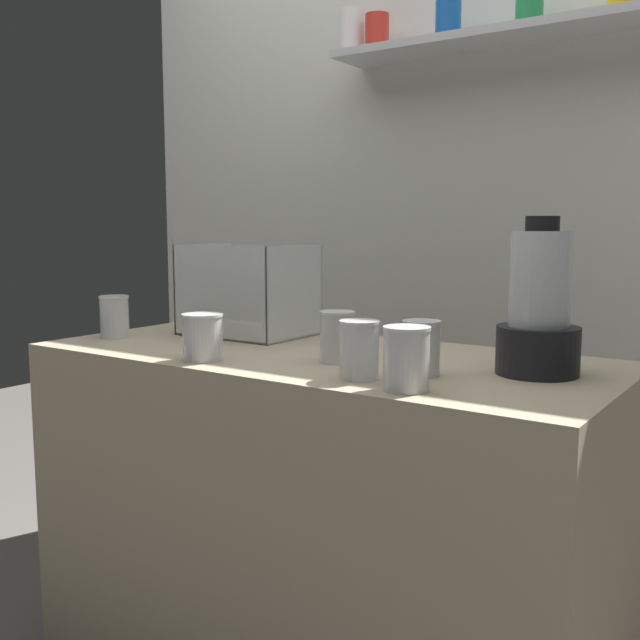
{
  "coord_description": "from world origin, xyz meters",
  "views": [
    {
      "loc": [
        0.99,
        -1.43,
        1.2
      ],
      "look_at": [
        0.0,
        0.0,
        0.98
      ],
      "focal_mm": 41.16,
      "sensor_mm": 36.0,
      "label": 1
    }
  ],
  "objects_px": {
    "juice_cup_pomegranate_left": "(203,340)",
    "juice_cup_mango_middle": "(337,340)",
    "blender_pitcher": "(539,313)",
    "juice_cup_carrot_far_left": "(114,318)",
    "juice_cup_orange_rightmost": "(406,363)",
    "juice_cup_beet_far_right": "(421,351)",
    "carrot_display_bin": "(248,307)",
    "juice_cup_mango_right": "(359,352)"
  },
  "relations": [
    {
      "from": "juice_cup_mango_middle",
      "to": "juice_cup_mango_right",
      "type": "bearing_deg",
      "value": -42.86
    },
    {
      "from": "juice_cup_carrot_far_left",
      "to": "juice_cup_mango_right",
      "type": "relative_size",
      "value": 0.98
    },
    {
      "from": "blender_pitcher",
      "to": "juice_cup_carrot_far_left",
      "type": "relative_size",
      "value": 2.81
    },
    {
      "from": "juice_cup_mango_middle",
      "to": "juice_cup_orange_rightmost",
      "type": "distance_m",
      "value": 0.31
    },
    {
      "from": "carrot_display_bin",
      "to": "juice_cup_carrot_far_left",
      "type": "xyz_separation_m",
      "value": [
        -0.27,
        -0.25,
        -0.03
      ]
    },
    {
      "from": "blender_pitcher",
      "to": "juice_cup_beet_far_right",
      "type": "distance_m",
      "value": 0.25
    },
    {
      "from": "juice_cup_pomegranate_left",
      "to": "carrot_display_bin",
      "type": "bearing_deg",
      "value": 115.26
    },
    {
      "from": "carrot_display_bin",
      "to": "juice_cup_orange_rightmost",
      "type": "bearing_deg",
      "value": -28.11
    },
    {
      "from": "juice_cup_pomegranate_left",
      "to": "juice_cup_beet_far_right",
      "type": "relative_size",
      "value": 0.94
    },
    {
      "from": "juice_cup_carrot_far_left",
      "to": "juice_cup_mango_middle",
      "type": "height_order",
      "value": "same"
    },
    {
      "from": "juice_cup_carrot_far_left",
      "to": "juice_cup_mango_middle",
      "type": "bearing_deg",
      "value": 3.24
    },
    {
      "from": "juice_cup_mango_middle",
      "to": "juice_cup_beet_far_right",
      "type": "xyz_separation_m",
      "value": [
        0.22,
        -0.03,
        0.0
      ]
    },
    {
      "from": "juice_cup_pomegranate_left",
      "to": "juice_cup_mango_middle",
      "type": "relative_size",
      "value": 0.92
    },
    {
      "from": "juice_cup_carrot_far_left",
      "to": "juice_cup_orange_rightmost",
      "type": "relative_size",
      "value": 0.96
    },
    {
      "from": "blender_pitcher",
      "to": "juice_cup_pomegranate_left",
      "type": "height_order",
      "value": "blender_pitcher"
    },
    {
      "from": "juice_cup_orange_rightmost",
      "to": "juice_cup_mango_middle",
      "type": "bearing_deg",
      "value": 147.91
    },
    {
      "from": "juice_cup_mango_right",
      "to": "juice_cup_carrot_far_left",
      "type": "bearing_deg",
      "value": 174.17
    },
    {
      "from": "juice_cup_carrot_far_left",
      "to": "juice_cup_orange_rightmost",
      "type": "bearing_deg",
      "value": -7.32
    },
    {
      "from": "juice_cup_pomegranate_left",
      "to": "juice_cup_beet_far_right",
      "type": "distance_m",
      "value": 0.5
    },
    {
      "from": "juice_cup_mango_right",
      "to": "juice_cup_beet_far_right",
      "type": "relative_size",
      "value": 1.04
    },
    {
      "from": "juice_cup_mango_right",
      "to": "juice_cup_orange_rightmost",
      "type": "relative_size",
      "value": 0.98
    },
    {
      "from": "juice_cup_pomegranate_left",
      "to": "juice_cup_mango_right",
      "type": "relative_size",
      "value": 0.9
    },
    {
      "from": "carrot_display_bin",
      "to": "juice_cup_carrot_far_left",
      "type": "distance_m",
      "value": 0.37
    },
    {
      "from": "juice_cup_pomegranate_left",
      "to": "blender_pitcher",
      "type": "bearing_deg",
      "value": 22.11
    },
    {
      "from": "juice_cup_pomegranate_left",
      "to": "juice_cup_orange_rightmost",
      "type": "relative_size",
      "value": 0.89
    },
    {
      "from": "blender_pitcher",
      "to": "juice_cup_orange_rightmost",
      "type": "distance_m",
      "value": 0.33
    },
    {
      "from": "carrot_display_bin",
      "to": "juice_cup_beet_far_right",
      "type": "height_order",
      "value": "carrot_display_bin"
    },
    {
      "from": "juice_cup_mango_middle",
      "to": "juice_cup_mango_right",
      "type": "relative_size",
      "value": 0.98
    },
    {
      "from": "juice_cup_carrot_far_left",
      "to": "juice_cup_mango_middle",
      "type": "distance_m",
      "value": 0.7
    },
    {
      "from": "juice_cup_carrot_far_left",
      "to": "juice_cup_mango_right",
      "type": "bearing_deg",
      "value": -5.83
    },
    {
      "from": "carrot_display_bin",
      "to": "juice_cup_orange_rightmost",
      "type": "height_order",
      "value": "carrot_display_bin"
    },
    {
      "from": "juice_cup_mango_right",
      "to": "carrot_display_bin",
      "type": "bearing_deg",
      "value": 149.68
    },
    {
      "from": "juice_cup_carrot_far_left",
      "to": "juice_cup_mango_right",
      "type": "distance_m",
      "value": 0.84
    },
    {
      "from": "juice_cup_pomegranate_left",
      "to": "juice_cup_orange_rightmost",
      "type": "distance_m",
      "value": 0.53
    },
    {
      "from": "juice_cup_mango_middle",
      "to": "juice_cup_orange_rightmost",
      "type": "xyz_separation_m",
      "value": [
        0.26,
        -0.16,
        0.0
      ]
    },
    {
      "from": "juice_cup_pomegranate_left",
      "to": "juice_cup_carrot_far_left",
      "type": "bearing_deg",
      "value": 165.54
    },
    {
      "from": "juice_cup_carrot_far_left",
      "to": "juice_cup_beet_far_right",
      "type": "distance_m",
      "value": 0.93
    },
    {
      "from": "juice_cup_pomegranate_left",
      "to": "juice_cup_mango_middle",
      "type": "bearing_deg",
      "value": 29.93
    },
    {
      "from": "blender_pitcher",
      "to": "juice_cup_orange_rightmost",
      "type": "relative_size",
      "value": 2.7
    },
    {
      "from": "juice_cup_carrot_far_left",
      "to": "juice_cup_orange_rightmost",
      "type": "distance_m",
      "value": 0.97
    },
    {
      "from": "blender_pitcher",
      "to": "juice_cup_mango_middle",
      "type": "relative_size",
      "value": 2.81
    },
    {
      "from": "carrot_display_bin",
      "to": "juice_cup_mango_right",
      "type": "bearing_deg",
      "value": -30.32
    }
  ]
}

